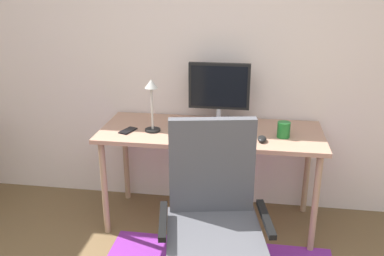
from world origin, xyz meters
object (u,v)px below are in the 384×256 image
object	(u,v)px
cell_phone	(128,131)
desk_lamp	(152,98)
computer_mouse	(262,139)
keyboard	(215,138)
coffee_cup	(284,130)
office_chair	(213,235)
monitor	(219,89)
desk	(211,140)

from	to	relation	value
cell_phone	desk_lamp	world-z (taller)	desk_lamp
computer_mouse	cell_phone	distance (m)	0.95
keyboard	computer_mouse	size ratio (longest dim) A/B	4.13
computer_mouse	desk_lamp	size ratio (longest dim) A/B	0.28
coffee_cup	office_chair	distance (m)	0.93
keyboard	office_chair	bearing A→B (deg)	-84.93
monitor	desk_lamp	distance (m)	0.52
monitor	keyboard	bearing A→B (deg)	-88.01
keyboard	coffee_cup	distance (m)	0.47
desk	computer_mouse	size ratio (longest dim) A/B	15.27
desk	desk_lamp	world-z (taller)	desk_lamp
desk_lamp	monitor	bearing A→B (deg)	29.87
cell_phone	desk_lamp	xyz separation A→B (m)	(0.17, 0.03, 0.24)
desk_lamp	cell_phone	bearing A→B (deg)	-169.13
desk_lamp	computer_mouse	bearing A→B (deg)	-6.33
keyboard	coffee_cup	world-z (taller)	coffee_cup
cell_phone	desk	bearing A→B (deg)	30.84
cell_phone	monitor	bearing A→B (deg)	45.05
monitor	office_chair	world-z (taller)	monitor
keyboard	computer_mouse	bearing A→B (deg)	3.39
computer_mouse	keyboard	bearing A→B (deg)	-176.61
computer_mouse	cell_phone	size ratio (longest dim) A/B	0.74
computer_mouse	desk	bearing A→B (deg)	155.52
desk	cell_phone	bearing A→B (deg)	-169.14
desk	coffee_cup	size ratio (longest dim) A/B	14.69
monitor	cell_phone	world-z (taller)	monitor
monitor	cell_phone	size ratio (longest dim) A/B	3.24
computer_mouse	desk_lamp	distance (m)	0.81
desk	cell_phone	xyz separation A→B (m)	(-0.58, -0.11, 0.08)
desk	cell_phone	distance (m)	0.60
keyboard	office_chair	size ratio (longest dim) A/B	0.41
office_chair	desk_lamp	bearing A→B (deg)	114.78
office_chair	desk	bearing A→B (deg)	86.74
desk	keyboard	bearing A→B (deg)	-74.83
desk	monitor	size ratio (longest dim) A/B	3.50
monitor	keyboard	world-z (taller)	monitor
desk_lamp	office_chair	world-z (taller)	desk_lamp
desk_lamp	office_chair	size ratio (longest dim) A/B	0.36
desk	desk_lamp	xyz separation A→B (m)	(-0.41, -0.08, 0.32)
desk	office_chair	xyz separation A→B (m)	(0.10, -0.80, -0.26)
computer_mouse	desk_lamp	world-z (taller)	desk_lamp
desk	office_chair	distance (m)	0.85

